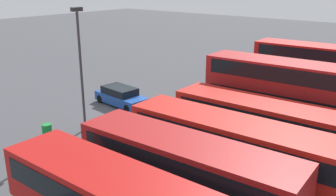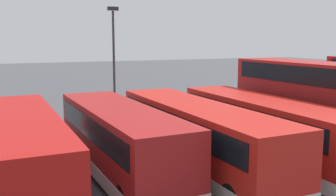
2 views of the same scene
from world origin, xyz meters
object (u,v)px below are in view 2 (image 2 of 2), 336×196
bus_double_decker_third (330,106)px  waste_bin_yellow (78,118)px  bus_single_deck_fifth (198,135)px  bus_single_deck_fourth (264,127)px  car_hatchback_silver (171,105)px  bus_single_deck_sixth (119,139)px  lamp_post_tall (114,56)px  bus_single_deck_seventh (23,151)px

bus_double_decker_third → waste_bin_yellow: (10.47, -11.47, -1.98)m
bus_double_decker_third → bus_single_deck_fifth: bearing=-1.4°
bus_single_deck_fourth → car_hatchback_silver: 12.38m
bus_single_deck_sixth → lamp_post_tall: size_ratio=1.32×
bus_single_deck_fourth → waste_bin_yellow: size_ratio=11.54×
bus_double_decker_third → lamp_post_tall: size_ratio=1.56×
bus_single_deck_seventh → lamp_post_tall: (-6.33, -10.26, 2.95)m
lamp_post_tall → bus_single_deck_sixth: bearing=75.8°
bus_single_deck_sixth → lamp_post_tall: (-2.54, -10.02, 2.96)m
bus_single_deck_fourth → bus_single_deck_seventh: size_ratio=0.99×
bus_single_deck_sixth → waste_bin_yellow: size_ratio=10.84×
bus_single_deck_sixth → car_hatchback_silver: 13.97m
bus_single_deck_seventh → bus_double_decker_third: bearing=177.5°
bus_double_decker_third → bus_single_deck_fourth: size_ratio=1.11×
car_hatchback_silver → waste_bin_yellow: bearing=9.0°
bus_double_decker_third → bus_single_deck_fifth: size_ratio=1.05×
bus_single_deck_seventh → lamp_post_tall: size_ratio=1.42×
bus_double_decker_third → car_hatchback_silver: size_ratio=2.56×
bus_single_deck_fourth → waste_bin_yellow: 13.11m
bus_double_decker_third → car_hatchback_silver: bus_double_decker_third is taller
car_hatchback_silver → bus_single_deck_seventh: bearing=46.9°
bus_single_deck_fourth → bus_single_deck_sixth: bearing=-4.6°
bus_single_deck_fifth → bus_single_deck_seventh: bearing=-3.5°
bus_single_deck_seventh → car_hatchback_silver: size_ratio=2.34×
bus_single_deck_fourth → lamp_post_tall: lamp_post_tall is taller
bus_single_deck_sixth → bus_single_deck_fourth: bearing=175.4°
bus_single_deck_fifth → bus_single_deck_seventh: size_ratio=1.04×
bus_single_deck_fifth → bus_single_deck_sixth: bearing=-11.5°
car_hatchback_silver → waste_bin_yellow: size_ratio=4.98×
lamp_post_tall → waste_bin_yellow: (2.42, -0.60, -4.10)m
bus_single_deck_fourth → bus_double_decker_third: bearing=175.4°
bus_double_decker_third → bus_single_deck_fourth: bus_double_decker_third is taller
bus_single_deck_fourth → bus_single_deck_fifth: bearing=1.8°
bus_single_deck_fourth → lamp_post_tall: 11.81m
lamp_post_tall → waste_bin_yellow: 4.80m
bus_single_deck_sixth → bus_double_decker_third: bearing=175.4°
bus_double_decker_third → bus_single_deck_sixth: (10.59, -0.86, -0.83)m
bus_double_decker_third → bus_single_deck_sixth: 10.66m
bus_single_deck_sixth → waste_bin_yellow: bus_single_deck_sixth is taller
bus_double_decker_third → bus_single_deck_seventh: (14.38, -0.62, -0.83)m
bus_single_deck_fourth → lamp_post_tall: (4.34, -10.58, 2.95)m
lamp_post_tall → waste_bin_yellow: size_ratio=8.21×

